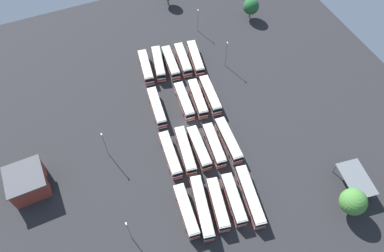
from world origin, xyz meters
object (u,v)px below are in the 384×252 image
(bus_row1_slot3, at_px, (198,98))
(bus_row2_slot0, at_px, (170,155))
(bus_row1_slot0, at_px, (157,107))
(lamp_post_near_entrance, at_px, (226,53))
(bus_row3_slot3, at_px, (234,199))
(bus_row2_slot3, at_px, (214,145))
(bus_row2_slot2, at_px, (199,148))
(tree_south_edge, at_px, (353,202))
(bus_row1_slot2, at_px, (184,101))
(bus_row2_slot1, at_px, (185,150))
(lamp_post_mid_lot, at_px, (129,230))
(depot_building, at_px, (28,182))
(lamp_post_by_building, at_px, (105,144))
(bus_row0_slot4, at_px, (195,58))
(bus_row3_slot4, at_px, (250,196))
(bus_row0_slot2, at_px, (171,63))
(bus_row2_slot4, at_px, (228,140))
(bus_row3_slot2, at_px, (218,204))
(tree_northeast, at_px, (251,6))
(bus_row1_slot4, at_px, (210,95))
(bus_row3_slot0, at_px, (186,211))
(bus_row0_slot1, at_px, (159,63))
(lamp_post_far_corner, at_px, (198,20))
(bus_row3_slot1, at_px, (202,207))
(bus_row0_slot0, at_px, (146,67))
(maintenance_shelter, at_px, (357,179))

(bus_row1_slot3, height_order, bus_row2_slot0, same)
(bus_row1_slot0, xyz_separation_m, lamp_post_near_entrance, (-8.57, 25.25, 3.24))
(bus_row3_slot3, bearing_deg, bus_row2_slot3, 171.88)
(bus_row2_slot2, relative_size, tree_south_edge, 1.52)
(bus_row1_slot2, xyz_separation_m, bus_row2_slot1, (15.01, -5.85, 0.00))
(lamp_post_mid_lot, bearing_deg, bus_row1_slot2, 140.39)
(depot_building, relative_size, lamp_post_by_building, 0.98)
(lamp_post_mid_lot, distance_m, lamp_post_near_entrance, 58.37)
(bus_row0_slot4, height_order, lamp_post_by_building, lamp_post_by_building)
(bus_row3_slot4, height_order, lamp_post_by_building, lamp_post_by_building)
(bus_row0_slot2, relative_size, lamp_post_near_entrance, 1.32)
(bus_row1_slot3, distance_m, bus_row2_slot0, 19.59)
(bus_row2_slot4, bearing_deg, bus_row0_slot2, -173.56)
(bus_row3_slot2, distance_m, tree_south_edge, 29.99)
(bus_row1_slot2, relative_size, bus_row1_slot3, 0.96)
(bus_row2_slot4, distance_m, lamp_post_by_building, 31.15)
(tree_northeast, bearing_deg, tree_south_edge, -10.12)
(bus_row0_slot2, xyz_separation_m, lamp_post_near_entrance, (5.91, 15.54, 3.24))
(bus_row1_slot4, distance_m, bus_row3_slot2, 32.86)
(tree_northeast, bearing_deg, bus_row3_slot0, -39.65)
(bus_row3_slot3, bearing_deg, bus_row0_slot1, -178.95)
(bus_row1_slot2, distance_m, tree_northeast, 44.23)
(bus_row2_slot3, bearing_deg, bus_row1_slot0, -151.73)
(bus_row2_slot4, bearing_deg, bus_row1_slot4, 172.51)
(bus_row3_slot3, distance_m, tree_south_edge, 26.38)
(tree_northeast, bearing_deg, bus_row2_slot2, -41.53)
(bus_row2_slot0, relative_size, bus_row3_slot3, 1.02)
(bus_row0_slot2, bearing_deg, bus_row3_slot2, -7.89)
(bus_row0_slot4, height_order, lamp_post_far_corner, lamp_post_far_corner)
(bus_row3_slot1, height_order, bus_row3_slot4, same)
(bus_row0_slot0, xyz_separation_m, bus_row1_slot0, (15.71, -2.22, 0.00))
(bus_row2_slot0, height_order, maintenance_shelter, maintenance_shelter)
(bus_row0_slot2, distance_m, bus_row1_slot4, 17.14)
(bus_row2_slot1, distance_m, bus_row3_slot2, 16.41)
(bus_row3_slot4, distance_m, depot_building, 52.33)
(bus_row2_slot3, distance_m, maintenance_shelter, 34.75)
(bus_row0_slot0, relative_size, bus_row1_slot0, 0.97)
(bus_row0_slot1, relative_size, lamp_post_mid_lot, 1.39)
(bus_row1_slot2, xyz_separation_m, tree_south_edge, (43.79, 22.58, 3.21))
(bus_row0_slot2, distance_m, bus_row3_slot1, 47.03)
(bus_row3_slot4, distance_m, lamp_post_far_corner, 61.26)
(tree_northeast, bearing_deg, lamp_post_near_entrance, -45.66)
(bus_row0_slot2, relative_size, bus_row3_slot2, 0.97)
(bus_row0_slot1, distance_m, bus_row1_slot0, 16.84)
(lamp_post_by_building, height_order, tree_northeast, lamp_post_by_building)
(bus_row2_slot3, height_order, bus_row2_slot4, same)
(maintenance_shelter, relative_size, lamp_post_far_corner, 1.27)
(bus_row2_slot0, height_order, bus_row3_slot3, same)
(bus_row2_slot0, height_order, tree_south_edge, tree_south_edge)
(bus_row3_slot0, xyz_separation_m, bus_row3_slot4, (2.42, 15.06, 0.00))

